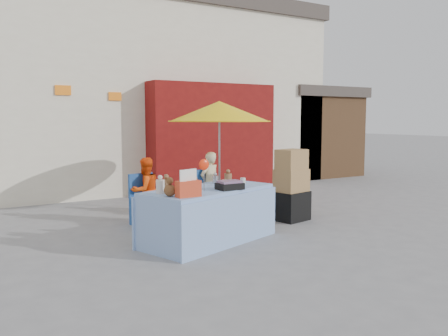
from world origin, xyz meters
TOP-DOWN VIEW (x-y plane):
  - ground at (0.00, 0.00)m, footprint 80.00×80.00m
  - backdrop at (0.52, 7.52)m, footprint 14.00×8.00m
  - market_table at (-0.21, 0.16)m, footprint 2.22×1.54m
  - chair_left at (-0.52, 1.64)m, footprint 0.58×0.58m
  - chair_right at (0.73, 1.64)m, footprint 0.58×0.58m
  - vendor_orange at (-0.52, 1.78)m, footprint 0.63×0.55m
  - vendor_beige at (0.73, 1.78)m, footprint 0.48×0.38m
  - umbrella at (1.03, 1.93)m, footprint 1.90×1.90m
  - box_stack at (1.73, 0.66)m, footprint 0.64×0.56m
  - tarp_bundle at (-0.78, 0.33)m, footprint 0.72×0.63m

SIDE VIEW (x-z plane):
  - ground at x=0.00m, z-range 0.00..0.00m
  - tarp_bundle at x=-0.78m, z-range 0.00..0.28m
  - chair_left at x=-0.52m, z-range -0.17..0.68m
  - chair_right at x=0.73m, z-range -0.17..0.68m
  - market_table at x=-0.21m, z-range -0.21..1.01m
  - vendor_orange at x=-0.52m, z-range 0.00..1.12m
  - box_stack at x=1.73m, z-range -0.05..1.19m
  - vendor_beige at x=0.73m, z-range 0.00..1.16m
  - umbrella at x=1.03m, z-range 0.85..2.94m
  - backdrop at x=0.52m, z-range -0.80..7.00m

